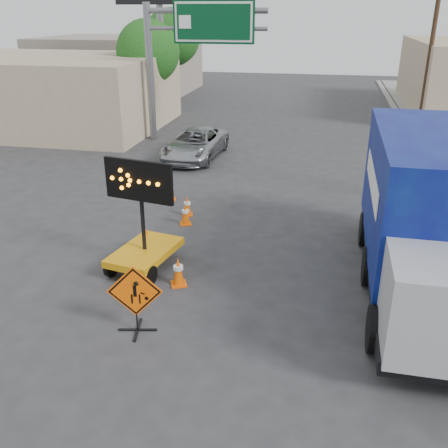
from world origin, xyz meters
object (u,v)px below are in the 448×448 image
(construction_sign, at_px, (135,297))
(arrow_board, at_px, (145,245))
(pickup_truck, at_px, (195,144))
(box_truck, at_px, (424,226))

(construction_sign, height_order, arrow_board, arrow_board)
(pickup_truck, bearing_deg, box_truck, -48.23)
(pickup_truck, xyz_separation_m, box_truck, (8.41, -10.54, 1.05))
(pickup_truck, relative_size, box_truck, 0.60)
(construction_sign, distance_m, pickup_truck, 13.82)
(construction_sign, bearing_deg, box_truck, 15.65)
(arrow_board, bearing_deg, construction_sign, -62.39)
(pickup_truck, height_order, box_truck, box_truck)
(construction_sign, bearing_deg, arrow_board, 95.28)
(arrow_board, xyz_separation_m, pickup_truck, (-1.47, 10.86, -0.00))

